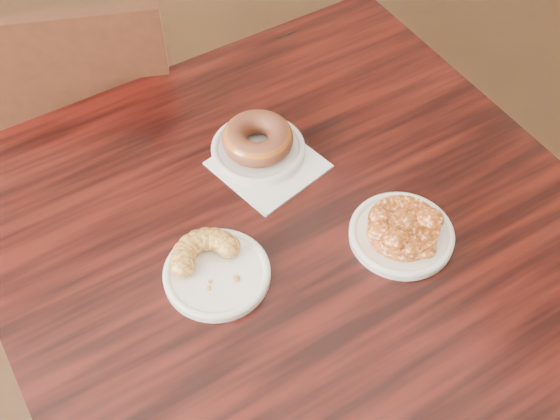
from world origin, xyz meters
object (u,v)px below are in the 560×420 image
cafe_table (295,341)px  chair_far (83,119)px  glazed_donut (258,138)px  apple_fritter (403,225)px  cruller_fragment (216,266)px

cafe_table → chair_far: chair_far is taller
chair_far → glazed_donut: (0.20, -0.55, 0.34)m
cafe_table → chair_far: (-0.18, 0.74, 0.08)m
glazed_donut → apple_fritter: 0.29m
cafe_table → cruller_fragment: 0.43m
chair_far → cruller_fragment: bearing=110.9°
glazed_donut → apple_fritter: size_ratio=0.81×
chair_far → apple_fritter: 0.94m
glazed_donut → apple_fritter: bearing=-66.5°
cafe_table → glazed_donut: (0.02, 0.18, 0.41)m
glazed_donut → chair_far: bearing=110.1°
cafe_table → cruller_fragment: cruller_fragment is taller
chair_far → cafe_table: bearing=122.5°
chair_far → cruller_fragment: chair_far is taller
cafe_table → glazed_donut: glazed_donut is taller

